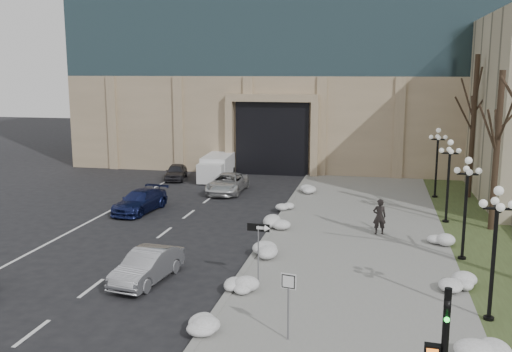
% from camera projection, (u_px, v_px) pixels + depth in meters
% --- Properties ---
extents(sidewalk, '(9.00, 40.00, 0.12)m').
position_uv_depth(sidewalk, '(355.00, 243.00, 28.15)').
color(sidewalk, gray).
rests_on(sidewalk, ground).
extents(curb, '(0.30, 40.00, 0.14)m').
position_uv_depth(curb, '(266.00, 238.00, 29.07)').
color(curb, gray).
rests_on(curb, ground).
extents(grass_strip, '(4.00, 40.00, 0.10)m').
position_uv_depth(grass_strip, '(495.00, 252.00, 26.83)').
color(grass_strip, '#394422').
rests_on(grass_strip, ground).
extents(car_b, '(1.94, 4.17, 1.32)m').
position_uv_depth(car_b, '(147.00, 266.00, 23.14)').
color(car_b, '#98999F').
rests_on(car_b, ground).
extents(car_c, '(2.41, 4.75, 1.32)m').
position_uv_depth(car_c, '(140.00, 201.00, 34.58)').
color(car_c, '#161E4E').
rests_on(car_c, ground).
extents(car_d, '(2.25, 4.85, 1.35)m').
position_uv_depth(car_d, '(227.00, 183.00, 39.97)').
color(car_d, silver).
rests_on(car_d, ground).
extents(car_e, '(2.14, 3.84, 1.23)m').
position_uv_depth(car_e, '(176.00, 172.00, 44.78)').
color(car_e, '#333238').
rests_on(car_e, ground).
extents(pedestrian, '(0.75, 0.56, 1.87)m').
position_uv_depth(pedestrian, '(379.00, 217.00, 29.37)').
color(pedestrian, black).
rests_on(pedestrian, sidewalk).
extents(box_truck, '(2.34, 5.84, 1.82)m').
position_uv_depth(box_truck, '(217.00, 168.00, 45.16)').
color(box_truck, silver).
rests_on(box_truck, ground).
extents(one_way_sign, '(0.95, 0.27, 2.56)m').
position_uv_depth(one_way_sign, '(262.00, 235.00, 22.37)').
color(one_way_sign, slate).
rests_on(one_way_sign, ground).
extents(keep_sign, '(0.49, 0.14, 2.30)m').
position_uv_depth(keep_sign, '(288.00, 292.00, 17.70)').
color(keep_sign, slate).
rests_on(keep_sign, ground).
extents(snow_clump_b, '(1.10, 1.60, 0.36)m').
position_uv_depth(snow_clump_b, '(207.00, 326.00, 18.50)').
color(snow_clump_b, white).
rests_on(snow_clump_b, sidewalk).
extents(snow_clump_c, '(1.10, 1.60, 0.36)m').
position_uv_depth(snow_clump_c, '(237.00, 286.00, 21.92)').
color(snow_clump_c, white).
rests_on(snow_clump_c, sidewalk).
extents(snow_clump_d, '(1.10, 1.60, 0.36)m').
position_uv_depth(snow_clump_d, '(267.00, 251.00, 26.21)').
color(snow_clump_d, white).
rests_on(snow_clump_d, sidewalk).
extents(snow_clump_e, '(1.10, 1.60, 0.36)m').
position_uv_depth(snow_clump_e, '(279.00, 224.00, 30.82)').
color(snow_clump_e, white).
rests_on(snow_clump_e, sidewalk).
extents(snow_clump_f, '(1.10, 1.60, 0.36)m').
position_uv_depth(snow_clump_f, '(288.00, 206.00, 34.86)').
color(snow_clump_f, white).
rests_on(snow_clump_f, sidewalk).
extents(snow_clump_g, '(1.10, 1.60, 0.36)m').
position_uv_depth(snow_clump_g, '(307.00, 189.00, 39.76)').
color(snow_clump_g, white).
rests_on(snow_clump_g, sidewalk).
extents(snow_clump_i, '(1.10, 1.60, 0.36)m').
position_uv_depth(snow_clump_i, '(456.00, 285.00, 22.05)').
color(snow_clump_i, white).
rests_on(snow_clump_i, sidewalk).
extents(snow_clump_j, '(1.10, 1.60, 0.36)m').
position_uv_depth(snow_clump_j, '(442.00, 241.00, 27.68)').
color(snow_clump_j, white).
rests_on(snow_clump_j, sidewalk).
extents(lamppost_a, '(1.18, 1.18, 4.76)m').
position_uv_depth(lamppost_a, '(495.00, 236.00, 18.93)').
color(lamppost_a, black).
rests_on(lamppost_a, ground).
extents(lamppost_b, '(1.18, 1.18, 4.76)m').
position_uv_depth(lamppost_b, '(466.00, 195.00, 25.18)').
color(lamppost_b, black).
rests_on(lamppost_b, ground).
extents(lamppost_c, '(1.18, 1.18, 4.76)m').
position_uv_depth(lamppost_c, '(449.00, 170.00, 31.43)').
color(lamppost_c, black).
rests_on(lamppost_c, ground).
extents(lamppost_d, '(1.18, 1.18, 4.76)m').
position_uv_depth(lamppost_d, '(437.00, 153.00, 37.68)').
color(lamppost_d, black).
rests_on(lamppost_d, ground).
extents(tree_mid, '(3.20, 3.20, 8.50)m').
position_uv_depth(tree_mid, '(498.00, 129.00, 29.58)').
color(tree_mid, black).
rests_on(tree_mid, ground).
extents(tree_far, '(3.20, 3.20, 9.50)m').
position_uv_depth(tree_far, '(474.00, 107.00, 37.15)').
color(tree_far, black).
rests_on(tree_far, ground).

